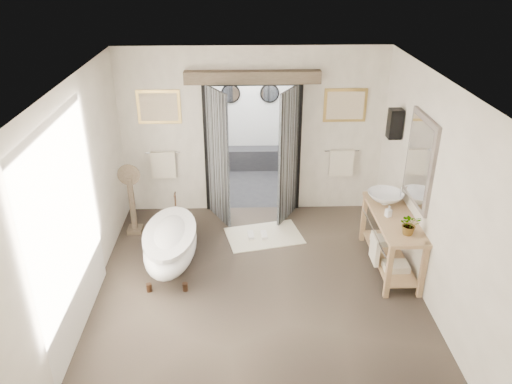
# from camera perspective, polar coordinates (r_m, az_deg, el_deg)

# --- Properties ---
(ground_plane) EXTENTS (5.00, 5.00, 0.00)m
(ground_plane) POSITION_cam_1_polar(r_m,az_deg,el_deg) (7.04, 0.15, -11.35)
(ground_plane) COLOR brown
(room_shell) EXTENTS (4.52, 5.02, 2.91)m
(room_shell) POSITION_cam_1_polar(r_m,az_deg,el_deg) (5.99, -0.13, 2.23)
(room_shell) COLOR silver
(room_shell) RESTS_ON ground_plane
(shower_room) EXTENTS (2.22, 2.01, 2.51)m
(shower_room) POSITION_cam_1_polar(r_m,az_deg,el_deg) (10.16, -0.60, 6.71)
(shower_room) COLOR #232328
(shower_room) RESTS_ON ground_plane
(back_wall_dressing) EXTENTS (3.82, 0.76, 2.52)m
(back_wall_dressing) POSITION_cam_1_polar(r_m,az_deg,el_deg) (8.36, -0.37, 7.13)
(back_wall_dressing) COLOR black
(back_wall_dressing) RESTS_ON ground_plane
(clawfoot_tub) EXTENTS (0.76, 1.70, 0.83)m
(clawfoot_tub) POSITION_cam_1_polar(r_m,az_deg,el_deg) (7.43, -9.73, -5.77)
(clawfoot_tub) COLOR #3D2719
(clawfoot_tub) RESTS_ON ground_plane
(vanity) EXTENTS (0.57, 1.60, 0.85)m
(vanity) POSITION_cam_1_polar(r_m,az_deg,el_deg) (7.54, 15.07, -4.99)
(vanity) COLOR tan
(vanity) RESTS_ON ground_plane
(pedestal_mirror) EXTENTS (0.36, 0.23, 1.23)m
(pedestal_mirror) POSITION_cam_1_polar(r_m,az_deg,el_deg) (8.39, -13.97, -1.32)
(pedestal_mirror) COLOR brown
(pedestal_mirror) RESTS_ON ground_plane
(rug) EXTENTS (1.35, 1.04, 0.01)m
(rug) POSITION_cam_1_polar(r_m,az_deg,el_deg) (8.27, 0.92, -5.01)
(rug) COLOR beige
(rug) RESTS_ON ground_plane
(slippers) EXTENTS (0.33, 0.24, 0.05)m
(slippers) POSITION_cam_1_polar(r_m,az_deg,el_deg) (8.23, 0.17, -4.94)
(slippers) COLOR silver
(slippers) RESTS_ON rug
(basin) EXTENTS (0.67, 0.67, 0.18)m
(basin) POSITION_cam_1_polar(r_m,az_deg,el_deg) (7.66, 14.57, -0.67)
(basin) COLOR white
(basin) RESTS_ON vanity
(plant) EXTENTS (0.30, 0.26, 0.30)m
(plant) POSITION_cam_1_polar(r_m,az_deg,el_deg) (6.91, 17.17, -3.53)
(plant) COLOR gray
(plant) RESTS_ON vanity
(soap_bottle_a) EXTENTS (0.10, 0.10, 0.17)m
(soap_bottle_a) POSITION_cam_1_polar(r_m,az_deg,el_deg) (7.31, 14.92, -2.13)
(soap_bottle_a) COLOR gray
(soap_bottle_a) RESTS_ON vanity
(soap_bottle_b) EXTENTS (0.16, 0.16, 0.17)m
(soap_bottle_b) POSITION_cam_1_polar(r_m,az_deg,el_deg) (7.86, 13.94, 0.07)
(soap_bottle_b) COLOR gray
(soap_bottle_b) RESTS_ON vanity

